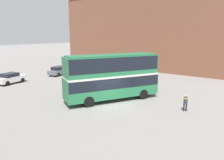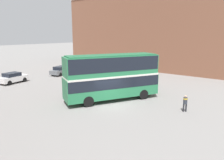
# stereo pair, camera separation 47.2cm
# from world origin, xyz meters

# --- Properties ---
(ground_plane) EXTENTS (240.00, 240.00, 0.00)m
(ground_plane) POSITION_xyz_m (0.00, 0.00, 0.00)
(ground_plane) COLOR gray
(building_row_right) EXTENTS (10.85, 36.62, 15.05)m
(building_row_right) POSITION_xyz_m (25.40, 9.03, 7.53)
(building_row_right) COLOR brown
(building_row_right) RESTS_ON ground_plane
(double_decker_bus) EXTENTS (10.08, 7.04, 4.90)m
(double_decker_bus) POSITION_xyz_m (1.57, 1.04, 2.81)
(double_decker_bus) COLOR #287A4C
(double_decker_bus) RESTS_ON ground_plane
(pedestrian_foreground) EXTENTS (0.54, 0.54, 1.55)m
(pedestrian_foreground) POSITION_xyz_m (2.78, -6.46, 0.95)
(pedestrian_foreground) COLOR #232328
(pedestrian_foreground) RESTS_ON ground_plane
(parked_car_kerb_far) EXTENTS (4.55, 2.62, 1.49)m
(parked_car_kerb_far) POSITION_xyz_m (7.90, 17.04, 0.76)
(parked_car_kerb_far) COLOR slate
(parked_car_kerb_far) RESTS_ON ground_plane
(parked_car_side_street) EXTENTS (4.24, 2.35, 1.53)m
(parked_car_side_street) POSITION_xyz_m (-0.62, 17.42, 0.78)
(parked_car_side_street) COLOR silver
(parked_car_side_street) RESTS_ON ground_plane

